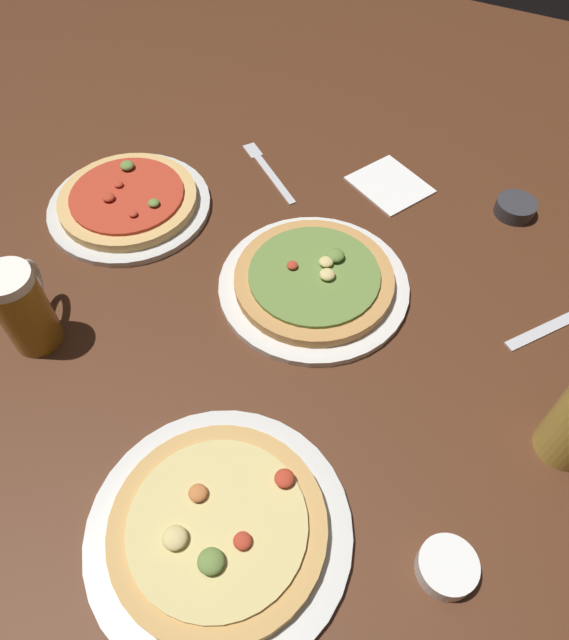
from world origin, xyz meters
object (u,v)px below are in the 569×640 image
(ramekin_butter, at_px, (447,567))
(knife_right, at_px, (566,319))
(pizza_plate_far, at_px, (129,202))
(fork_left, at_px, (268,170))
(pizza_plate_near, at_px, (218,529))
(ramekin_sauce, at_px, (515,208))
(pizza_plate_side, at_px, (314,281))
(beer_mug_dark, at_px, (24,307))
(napkin_folded, at_px, (390,184))

(ramekin_butter, distance_m, knife_right, 0.45)
(pizza_plate_far, bearing_deg, knife_right, 7.12)
(fork_left, xyz_separation_m, knife_right, (0.59, -0.11, 0.00))
(pizza_plate_near, xyz_separation_m, ramekin_sauce, (0.19, 0.74, -0.00))
(pizza_plate_side, height_order, ramekin_sauce, pizza_plate_side)
(knife_right, bearing_deg, ramekin_butter, -97.40)
(pizza_plate_side, relative_size, ramekin_butter, 4.37)
(pizza_plate_side, xyz_separation_m, fork_left, (-0.20, 0.23, -0.01))
(fork_left, bearing_deg, ramekin_butter, -46.49)
(pizza_plate_side, bearing_deg, pizza_plate_far, 176.85)
(ramekin_butter, bearing_deg, beer_mug_dark, 175.61)
(ramekin_sauce, bearing_deg, knife_right, -57.86)
(pizza_plate_near, relative_size, pizza_plate_side, 1.05)
(beer_mug_dark, bearing_deg, ramekin_sauce, 45.78)
(beer_mug_dark, distance_m, knife_right, 0.82)
(pizza_plate_far, height_order, knife_right, pizza_plate_far)
(ramekin_butter, bearing_deg, pizza_plate_near, -162.36)
(ramekin_sauce, height_order, fork_left, ramekin_sauce)
(pizza_plate_far, height_order, fork_left, pizza_plate_far)
(pizza_plate_far, distance_m, fork_left, 0.27)
(pizza_plate_near, xyz_separation_m, napkin_folded, (-0.04, 0.71, -0.01))
(pizza_plate_side, distance_m, ramekin_sauce, 0.41)
(pizza_plate_far, xyz_separation_m, ramekin_butter, (0.71, -0.35, -0.00))
(beer_mug_dark, bearing_deg, napkin_folded, 58.00)
(ramekin_butter, relative_size, napkin_folded, 0.53)
(pizza_plate_side, distance_m, knife_right, 0.40)
(pizza_plate_near, bearing_deg, knife_right, 58.86)
(pizza_plate_near, distance_m, pizza_plate_side, 0.42)
(fork_left, height_order, knife_right, same)
(pizza_plate_side, bearing_deg, ramekin_butter, -45.33)
(pizza_plate_near, height_order, knife_right, pizza_plate_near)
(pizza_plate_side, relative_size, beer_mug_dark, 2.12)
(ramekin_butter, bearing_deg, ramekin_sauce, 96.41)
(pizza_plate_near, bearing_deg, beer_mug_dark, 161.48)
(pizza_plate_far, xyz_separation_m, fork_left, (0.18, 0.21, -0.01))
(fork_left, bearing_deg, pizza_plate_side, -48.23)
(ramekin_butter, bearing_deg, pizza_plate_side, 134.67)
(pizza_plate_side, distance_m, ramekin_butter, 0.46)
(beer_mug_dark, relative_size, napkin_folded, 1.10)
(napkin_folded, bearing_deg, ramekin_butter, -64.14)
(beer_mug_dark, bearing_deg, pizza_plate_far, 98.73)
(ramekin_sauce, distance_m, ramekin_butter, 0.66)
(pizza_plate_near, xyz_separation_m, fork_left, (-0.27, 0.64, -0.01))
(beer_mug_dark, height_order, ramekin_sauce, beer_mug_dark)
(pizza_plate_far, relative_size, pizza_plate_side, 0.95)
(ramekin_sauce, bearing_deg, napkin_folded, -172.55)
(pizza_plate_near, distance_m, fork_left, 0.69)
(beer_mug_dark, relative_size, ramekin_butter, 2.06)
(pizza_plate_far, distance_m, ramekin_sauce, 0.70)
(ramekin_sauce, xyz_separation_m, ramekin_butter, (0.07, -0.65, 0.00))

